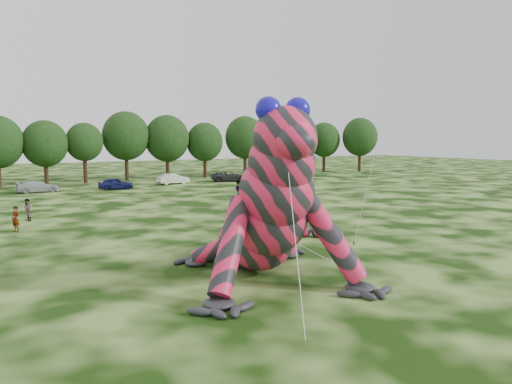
{
  "coord_description": "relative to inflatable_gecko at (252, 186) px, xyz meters",
  "views": [
    {
      "loc": [
        -12.82,
        -17.29,
        6.63
      ],
      "look_at": [
        -1.12,
        3.41,
        4.0
      ],
      "focal_mm": 35.0,
      "sensor_mm": 36.0,
      "label": 1
    }
  ],
  "objects": [
    {
      "name": "ground",
      "position": [
        0.77,
        -4.41,
        -4.16
      ],
      "size": [
        240.0,
        240.0,
        0.0
      ],
      "primitive_type": "plane",
      "color": "#16330A",
      "rests_on": "ground"
    },
    {
      "name": "inflatable_gecko",
      "position": [
        0.0,
        0.0,
        0.0
      ],
      "size": [
        16.73,
        18.86,
        8.33
      ],
      "primitive_type": null,
      "rotation": [
        0.0,
        0.0,
        -0.18
      ],
      "color": "#DE214B",
      "rests_on": "ground"
    },
    {
      "name": "tree_8",
      "position": [
        -3.45,
        52.58,
        0.31
      ],
      "size": [
        6.14,
        5.53,
        8.94
      ],
      "primitive_type": null,
      "color": "black",
      "rests_on": "ground"
    },
    {
      "name": "tree_9",
      "position": [
        1.83,
        52.94,
        0.17
      ],
      "size": [
        5.27,
        4.74,
        8.68
      ],
      "primitive_type": null,
      "color": "black",
      "rests_on": "ground"
    },
    {
      "name": "tree_10",
      "position": [
        8.17,
        54.17,
        1.09
      ],
      "size": [
        7.09,
        6.38,
        10.5
      ],
      "primitive_type": null,
      "color": "black",
      "rests_on": "ground"
    },
    {
      "name": "tree_11",
      "position": [
        14.55,
        53.79,
        0.87
      ],
      "size": [
        7.01,
        6.31,
        10.07
      ],
      "primitive_type": null,
      "color": "black",
      "rests_on": "ground"
    },
    {
      "name": "tree_12",
      "position": [
        20.78,
        53.33,
        0.32
      ],
      "size": [
        5.99,
        5.39,
        8.97
      ],
      "primitive_type": null,
      "color": "black",
      "rests_on": "ground"
    },
    {
      "name": "tree_13",
      "position": [
        27.9,
        52.72,
        0.9
      ],
      "size": [
        6.83,
        6.15,
        10.13
      ],
      "primitive_type": null,
      "color": "black",
      "rests_on": "ground"
    },
    {
      "name": "tree_14",
      "position": [
        34.23,
        54.32,
        0.54
      ],
      "size": [
        6.82,
        6.14,
        9.4
      ],
      "primitive_type": null,
      "color": "black",
      "rests_on": "ground"
    },
    {
      "name": "tree_15",
      "position": [
        39.24,
        53.37,
        0.65
      ],
      "size": [
        7.17,
        6.45,
        9.63
      ],
      "primitive_type": null,
      "color": "black",
      "rests_on": "ground"
    },
    {
      "name": "tree_16",
      "position": [
        46.22,
        54.97,
        0.52
      ],
      "size": [
        6.26,
        5.63,
        9.37
      ],
      "primitive_type": null,
      "color": "black",
      "rests_on": "ground"
    },
    {
      "name": "tree_17",
      "position": [
        52.72,
        52.26,
        0.98
      ],
      "size": [
        6.98,
        6.28,
        10.3
      ],
      "primitive_type": null,
      "color": "black",
      "rests_on": "ground"
    },
    {
      "name": "car_3",
      "position": [
        -5.59,
        42.98,
        -3.45
      ],
      "size": [
        5.0,
        2.27,
        1.42
      ],
      "primitive_type": "imported",
      "rotation": [
        0.0,
        0.0,
        1.63
      ],
      "color": "#B0B5BA",
      "rests_on": "ground"
    },
    {
      "name": "car_4",
      "position": [
        3.41,
        41.83,
        -3.43
      ],
      "size": [
        4.49,
        2.17,
        1.48
      ],
      "primitive_type": "imported",
      "rotation": [
        0.0,
        0.0,
        1.47
      ],
      "color": "#151854",
      "rests_on": "ground"
    },
    {
      "name": "car_5",
      "position": [
        12.28,
        45.17,
        -3.42
      ],
      "size": [
        4.69,
        2.08,
        1.5
      ],
      "primitive_type": "imported",
      "rotation": [
        0.0,
        0.0,
        1.68
      ],
      "color": "silver",
      "rests_on": "ground"
    },
    {
      "name": "car_6",
      "position": [
        21.14,
        45.19,
        -3.42
      ],
      "size": [
        5.75,
        3.51,
        1.49
      ],
      "primitive_type": "imported",
      "rotation": [
        0.0,
        0.0,
        1.37
      ],
      "color": "#242527",
      "rests_on": "ground"
    },
    {
      "name": "car_7",
      "position": [
        27.57,
        42.54,
        -3.43
      ],
      "size": [
        5.24,
        2.53,
        1.47
      ],
      "primitive_type": "imported",
      "rotation": [
        0.0,
        0.0,
        1.48
      ],
      "color": "silver",
      "rests_on": "ground"
    },
    {
      "name": "spectator_5",
      "position": [
        8.21,
        15.21,
        -3.24
      ],
      "size": [
        1.75,
        0.71,
        1.84
      ],
      "primitive_type": "imported",
      "rotation": [
        0.0,
        0.0,
        3.04
      ],
      "color": "gray",
      "rests_on": "ground"
    },
    {
      "name": "spectator_0",
      "position": [
        -9.76,
        16.5,
        -3.25
      ],
      "size": [
        0.73,
        0.8,
        1.83
      ],
      "primitive_type": "imported",
      "rotation": [
        0.0,
        0.0,
        5.27
      ],
      "color": "gray",
      "rests_on": "ground"
    },
    {
      "name": "spectator_2",
      "position": [
        13.77,
        27.97,
        -3.33
      ],
      "size": [
        1.23,
        1.0,
        1.67
      ],
      "primitive_type": "imported",
      "rotation": [
        0.0,
        0.0,
        0.42
      ],
      "color": "gray",
      "rests_on": "ground"
    },
    {
      "name": "spectator_1",
      "position": [
        -8.6,
        21.08,
        -3.27
      ],
      "size": [
        0.94,
        1.05,
        1.8
      ],
      "primitive_type": "imported",
      "rotation": [
        0.0,
        0.0,
        5.07
      ],
      "color": "gray",
      "rests_on": "ground"
    }
  ]
}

